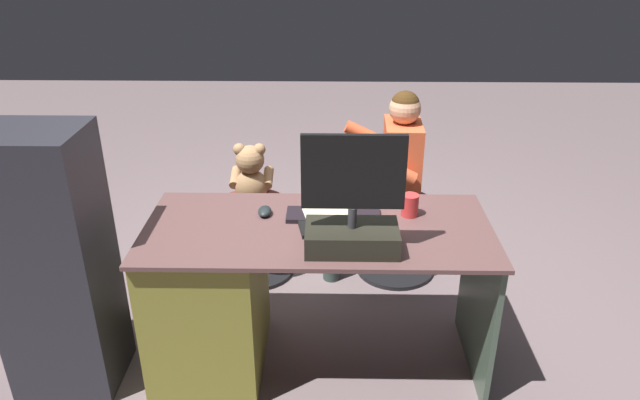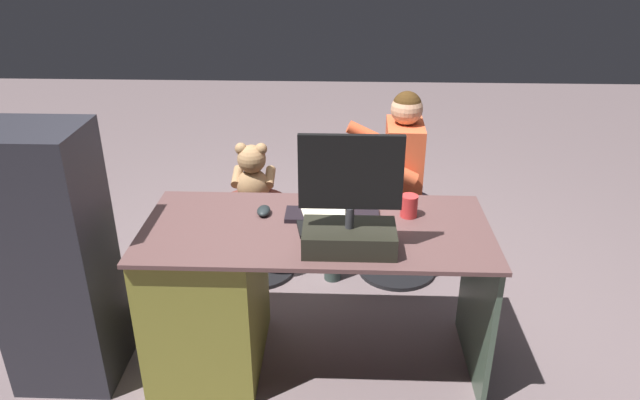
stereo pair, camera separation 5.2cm
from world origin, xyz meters
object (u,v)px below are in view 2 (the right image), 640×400
object	(u,v)px
cup	(409,206)
person	(386,172)
computer_mouse	(264,211)
tv_remote	(303,229)
visitor_chair	(399,231)
desk	(227,291)
monitor	(350,219)
teddy_bear	(253,174)
keyboard	(332,215)
office_chair_teddy	(255,230)

from	to	relation	value
cup	person	bearing A→B (deg)	-85.55
computer_mouse	person	world-z (taller)	person
tv_remote	visitor_chair	world-z (taller)	tv_remote
tv_remote	desk	bearing A→B (deg)	-16.03
monitor	visitor_chair	xyz separation A→B (m)	(-0.31, -1.00, -0.59)
teddy_bear	visitor_chair	distance (m)	0.92
visitor_chair	keyboard	bearing A→B (deg)	62.02
keyboard	office_chair_teddy	xyz separation A→B (m)	(0.46, -0.70, -0.47)
monitor	visitor_chair	world-z (taller)	monitor
computer_mouse	monitor	bearing A→B (deg)	143.05
desk	person	bearing A→B (deg)	-133.24
monitor	computer_mouse	size ratio (longest dim) A/B	5.07
keyboard	cup	distance (m)	0.35
office_chair_teddy	desk	bearing A→B (deg)	88.74
computer_mouse	person	distance (m)	0.93
cup	office_chair_teddy	size ratio (longest dim) A/B	0.22
desk	person	distance (m)	1.16
monitor	person	xyz separation A→B (m)	(-0.22, -1.00, -0.21)
visitor_chair	person	bearing A→B (deg)	1.95
desk	computer_mouse	bearing A→B (deg)	-146.87
computer_mouse	office_chair_teddy	xyz separation A→B (m)	(0.15, -0.68, -0.47)
monitor	teddy_bear	distance (m)	1.14
desk	tv_remote	size ratio (longest dim) A/B	10.12
keyboard	cup	world-z (taller)	cup
monitor	tv_remote	distance (m)	0.27
cup	computer_mouse	bearing A→B (deg)	0.61
keyboard	visitor_chair	bearing A→B (deg)	-117.98
visitor_chair	person	size ratio (longest dim) A/B	0.42
cup	tv_remote	distance (m)	0.49
office_chair_teddy	teddy_bear	bearing A→B (deg)	-90.00
keyboard	person	world-z (taller)	person
keyboard	teddy_bear	xyz separation A→B (m)	(0.46, -0.71, -0.11)
monitor	cup	size ratio (longest dim) A/B	4.81
desk	computer_mouse	size ratio (longest dim) A/B	15.82
monitor	keyboard	world-z (taller)	monitor
visitor_chair	tv_remote	bearing A→B (deg)	59.37
computer_mouse	cup	bearing A→B (deg)	-179.39
computer_mouse	office_chair_teddy	bearing A→B (deg)	-77.35
desk	office_chair_teddy	world-z (taller)	desk
monitor	office_chair_teddy	bearing A→B (deg)	-61.05
computer_mouse	cup	distance (m)	0.65
office_chair_teddy	cup	bearing A→B (deg)	140.09
computer_mouse	visitor_chair	world-z (taller)	computer_mouse
computer_mouse	visitor_chair	distance (m)	1.10
person	computer_mouse	bearing A→B (deg)	49.73
visitor_chair	monitor	bearing A→B (deg)	72.64
person	keyboard	bearing A→B (deg)	68.20
keyboard	computer_mouse	distance (m)	0.31
desk	computer_mouse	distance (m)	0.42
monitor	teddy_bear	bearing A→B (deg)	-61.34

